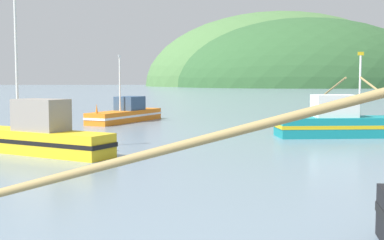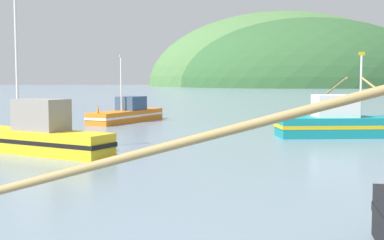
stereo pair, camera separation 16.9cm
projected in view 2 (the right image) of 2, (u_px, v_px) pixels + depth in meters
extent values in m
ellipsoid|color=#47703D|center=(284.00, 86.00, 246.31)|extent=(130.61, 104.49, 70.86)
ellipsoid|color=#2D562D|center=(309.00, 87.00, 221.00)|extent=(114.26, 91.40, 58.96)
cylinder|color=#997F4C|center=(141.00, 153.00, 6.48)|extent=(7.18, 2.22, 2.20)
cube|color=gold|center=(16.00, 140.00, 23.99)|extent=(9.59, 7.52, 1.07)
cube|color=black|center=(16.00, 139.00, 23.98)|extent=(9.69, 7.60, 0.19)
cube|color=gray|center=(41.00, 115.00, 23.07)|extent=(2.79, 2.56, 1.44)
cylinder|color=silver|center=(17.00, 65.00, 23.62)|extent=(0.12, 0.12, 6.00)
cube|color=orange|center=(127.00, 116.00, 40.47)|extent=(5.95, 8.13, 0.91)
cube|color=white|center=(127.00, 116.00, 40.47)|extent=(6.01, 8.21, 0.16)
cone|color=orange|center=(98.00, 109.00, 36.94)|extent=(0.27, 0.27, 0.70)
cube|color=#334C6B|center=(131.00, 103.00, 41.00)|extent=(2.57, 2.77, 1.10)
cylinder|color=silver|center=(121.00, 84.00, 39.59)|extent=(0.12, 0.12, 4.15)
cube|color=white|center=(121.00, 56.00, 39.41)|extent=(0.21, 0.32, 0.20)
cube|color=#147F84|center=(353.00, 127.00, 30.03)|extent=(8.95, 2.67, 1.18)
cube|color=gold|center=(353.00, 126.00, 30.02)|extent=(9.04, 2.69, 0.21)
cube|color=silver|center=(335.00, 106.00, 29.86)|extent=(2.50, 1.77, 1.31)
cylinder|color=silver|center=(361.00, 86.00, 29.86)|extent=(0.12, 0.12, 3.61)
cube|color=gold|center=(362.00, 54.00, 29.71)|extent=(0.36, 0.05, 0.20)
cylinder|color=#997F4C|center=(328.00, 93.00, 34.43)|extent=(0.42, 6.90, 2.14)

